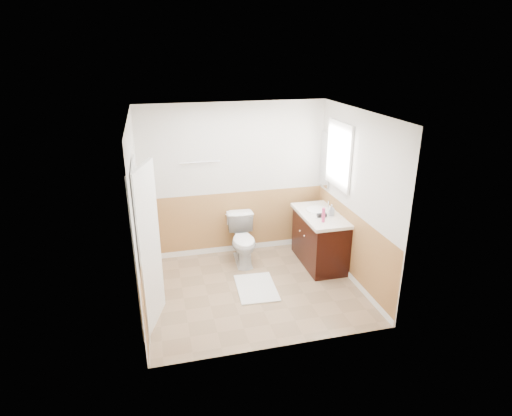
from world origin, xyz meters
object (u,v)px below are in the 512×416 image
object	(u,v)px
vanity_cabinet	(320,240)
soap_dispenser	(331,210)
bath_mat	(256,288)
lotion_bottle	(323,215)
toilet	(243,240)

from	to	relation	value
vanity_cabinet	soap_dispenser	size ratio (longest dim) A/B	6.31
bath_mat	vanity_cabinet	distance (m)	1.34
soap_dispenser	bath_mat	bearing A→B (deg)	-161.81
lotion_bottle	bath_mat	bearing A→B (deg)	-168.91
soap_dispenser	toilet	bearing A→B (deg)	161.38
vanity_cabinet	lotion_bottle	size ratio (longest dim) A/B	5.00
bath_mat	vanity_cabinet	xyz separation A→B (m)	(1.17, 0.52, 0.39)
toilet	bath_mat	xyz separation A→B (m)	(-0.00, -0.86, -0.37)
bath_mat	lotion_bottle	bearing A→B (deg)	11.09
vanity_cabinet	toilet	bearing A→B (deg)	163.98
vanity_cabinet	lotion_bottle	world-z (taller)	lotion_bottle
toilet	lotion_bottle	world-z (taller)	lotion_bottle
vanity_cabinet	lotion_bottle	distance (m)	0.65
bath_mat	lotion_bottle	world-z (taller)	lotion_bottle
toilet	vanity_cabinet	xyz separation A→B (m)	(1.17, -0.34, 0.02)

